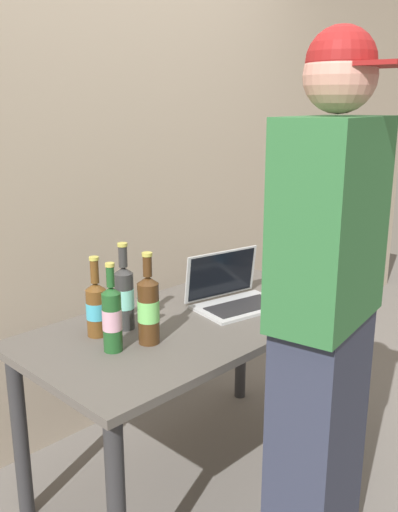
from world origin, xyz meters
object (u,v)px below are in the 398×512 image
laptop (233,294)px  beer_bottle_green (124,296)px  beer_bottle_brown (148,308)px  beer_bottle_amber (96,307)px  coffee_mug (303,298)px  person_figure (324,326)px  beer_bottle_dark (112,317)px

laptop → beer_bottle_green: beer_bottle_green is taller
beer_bottle_brown → beer_bottle_amber: (-0.09, 0.18, -0.02)m
coffee_mug → laptop: bearing=127.7°
laptop → coffee_mug: laptop is taller
beer_bottle_brown → coffee_mug: bearing=-15.5°
person_figure → coffee_mug: 0.63m
beer_bottle_green → beer_bottle_amber: 0.12m
beer_bottle_dark → beer_bottle_brown: bearing=-16.4°
beer_bottle_brown → person_figure: (0.20, -0.58, 0.04)m
beer_bottle_amber → coffee_mug: 0.85m
laptop → beer_bottle_green: (-0.47, 0.12, 0.08)m
beer_bottle_brown → beer_bottle_green: same height
beer_bottle_green → beer_bottle_dark: bearing=-140.2°
beer_bottle_dark → person_figure: (0.33, -0.61, 0.05)m
laptop → person_figure: 0.70m
beer_bottle_amber → laptop: bearing=-13.6°
beer_bottle_green → coffee_mug: bearing=-28.3°
beer_bottle_dark → coffee_mug: bearing=-15.6°
beer_bottle_dark → beer_bottle_green: bearing=39.8°
beer_bottle_green → beer_bottle_dark: size_ratio=1.06×
person_figure → coffee_mug: person_figure is taller
beer_bottle_green → person_figure: 0.76m
laptop → person_figure: size_ratio=0.23×
beer_bottle_green → person_figure: (0.18, -0.74, 0.04)m
person_figure → beer_bottle_green: bearing=103.4°
laptop → person_figure: person_figure is taller
beer_bottle_dark → coffee_mug: 0.84m
beer_bottle_dark → person_figure: size_ratio=0.18×
beer_bottle_green → coffee_mug: 0.74m
beer_bottle_green → laptop: bearing=-14.3°
beer_bottle_brown → beer_bottle_dark: size_ratio=1.06×
beer_bottle_green → coffee_mug: size_ratio=2.92×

